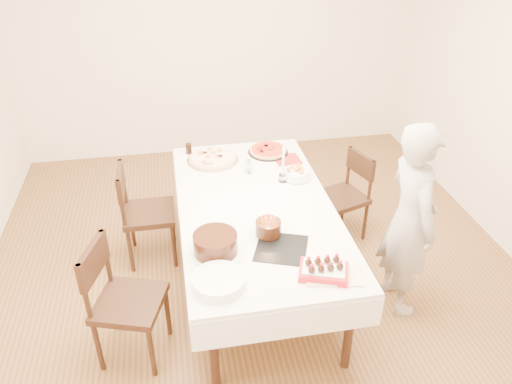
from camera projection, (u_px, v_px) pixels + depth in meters
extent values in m
plane|color=brown|center=(258.00, 280.00, 4.14)|extent=(5.00, 5.00, 0.00)
cube|color=silver|center=(216.00, 38.00, 5.53)|extent=(4.50, 0.04, 2.70)
cube|color=white|center=(256.00, 245.00, 3.93)|extent=(1.90, 2.42, 0.75)
imported|color=#B4AEAA|center=(410.00, 221.00, 3.55)|extent=(0.38, 0.56, 1.51)
cylinder|color=beige|center=(213.00, 159.00, 4.32)|extent=(0.49, 0.49, 0.04)
cylinder|color=red|center=(268.00, 150.00, 4.46)|extent=(0.38, 0.38, 0.04)
cube|color=#B21E1E|center=(287.00, 160.00, 4.35)|extent=(0.23, 0.23, 0.01)
cylinder|color=white|center=(297.00, 174.00, 4.05)|extent=(0.22, 0.22, 0.07)
cylinder|color=white|center=(283.00, 164.00, 3.95)|extent=(0.08, 0.08, 0.32)
cylinder|color=black|center=(189.00, 149.00, 4.43)|extent=(0.06, 0.06, 0.10)
cylinder|color=black|center=(215.00, 244.00, 3.21)|extent=(0.42, 0.42, 0.14)
cube|color=black|center=(281.00, 249.00, 3.29)|extent=(0.43, 0.43, 0.01)
cylinder|color=#321A0D|center=(268.00, 224.00, 3.37)|extent=(0.20, 0.20, 0.16)
cube|color=beige|center=(333.00, 275.00, 3.07)|extent=(0.38, 0.28, 0.03)
cylinder|color=white|center=(219.00, 281.00, 2.97)|extent=(0.40, 0.40, 0.07)
cylinder|color=white|center=(218.00, 270.00, 3.10)|extent=(0.34, 0.34, 0.01)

